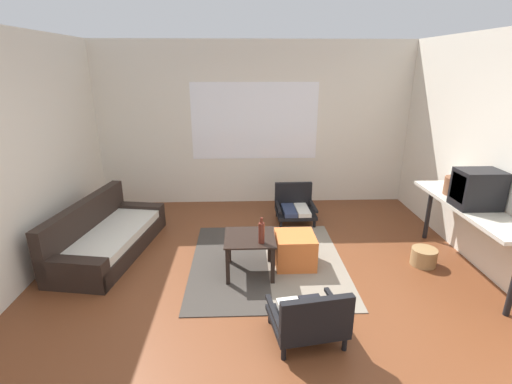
# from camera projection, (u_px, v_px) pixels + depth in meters

# --- Properties ---
(ground_plane) EXTENTS (7.80, 7.80, 0.00)m
(ground_plane) POSITION_uv_depth(u_px,v_px,m) (265.00, 302.00, 3.85)
(ground_plane) COLOR brown
(far_wall_with_window) EXTENTS (5.60, 0.13, 2.70)m
(far_wall_with_window) POSITION_uv_depth(u_px,v_px,m) (254.00, 125.00, 6.30)
(far_wall_with_window) COLOR silver
(far_wall_with_window) RESTS_ON ground
(area_rug) EXTENTS (1.86, 2.08, 0.01)m
(area_rug) POSITION_uv_depth(u_px,v_px,m) (267.00, 262.00, 4.62)
(area_rug) COLOR #38332D
(area_rug) RESTS_ON ground
(couch) EXTENTS (1.06, 1.94, 0.68)m
(couch) POSITION_uv_depth(u_px,v_px,m) (106.00, 237.00, 4.81)
(couch) COLOR black
(couch) RESTS_ON ground
(coffee_table) EXTENTS (0.58, 0.57, 0.46)m
(coffee_table) POSITION_uv_depth(u_px,v_px,m) (250.00, 244.00, 4.28)
(coffee_table) COLOR black
(coffee_table) RESTS_ON ground
(armchair_by_window) EXTENTS (0.60, 0.57, 0.56)m
(armchair_by_window) POSITION_uv_depth(u_px,v_px,m) (295.00, 205.00, 5.81)
(armchair_by_window) COLOR black
(armchair_by_window) RESTS_ON ground
(armchair_striped_foreground) EXTENTS (0.70, 0.65, 0.55)m
(armchair_striped_foreground) POSITION_uv_depth(u_px,v_px,m) (309.00, 318.00, 3.23)
(armchair_striped_foreground) COLOR black
(armchair_striped_foreground) RESTS_ON ground
(ottoman_orange) EXTENTS (0.47, 0.47, 0.40)m
(ottoman_orange) POSITION_uv_depth(u_px,v_px,m) (295.00, 250.00, 4.51)
(ottoman_orange) COLOR #D1662D
(ottoman_orange) RESTS_ON ground
(console_shelf) EXTENTS (0.47, 1.84, 0.83)m
(console_shelf) POSITION_uv_depth(u_px,v_px,m) (469.00, 211.00, 4.23)
(console_shelf) COLOR beige
(console_shelf) RESTS_ON ground
(crt_television) EXTENTS (0.46, 0.34, 0.42)m
(crt_television) POSITION_uv_depth(u_px,v_px,m) (478.00, 189.00, 4.07)
(crt_television) COLOR black
(crt_television) RESTS_ON console_shelf
(clay_vase) EXTENTS (0.25, 0.25, 0.31)m
(clay_vase) POSITION_uv_depth(u_px,v_px,m) (455.00, 185.00, 4.50)
(clay_vase) COLOR brown
(clay_vase) RESTS_ON console_shelf
(glass_bottle) EXTENTS (0.07, 0.07, 0.30)m
(glass_bottle) POSITION_uv_depth(u_px,v_px,m) (261.00, 232.00, 4.07)
(glass_bottle) COLOR #5B2319
(glass_bottle) RESTS_ON coffee_table
(wicker_basket) EXTENTS (0.30, 0.30, 0.21)m
(wicker_basket) POSITION_uv_depth(u_px,v_px,m) (424.00, 257.00, 4.54)
(wicker_basket) COLOR #9E7A4C
(wicker_basket) RESTS_ON ground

